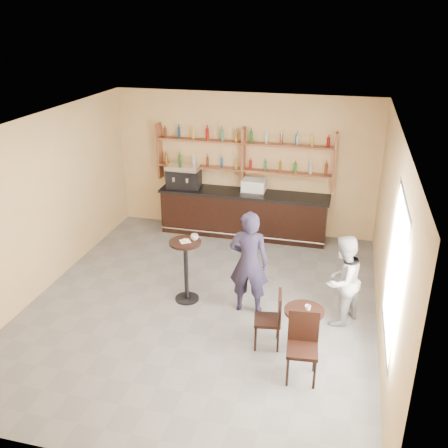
% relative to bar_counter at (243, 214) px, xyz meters
% --- Properties ---
extents(floor, '(7.00, 7.00, 0.00)m').
position_rel_bar_counter_xyz_m(floor, '(-0.07, -3.15, -0.52)').
color(floor, slate).
rests_on(floor, ground).
extents(ceiling, '(7.00, 7.00, 0.00)m').
position_rel_bar_counter_xyz_m(ceiling, '(-0.07, -3.15, 2.68)').
color(ceiling, white).
rests_on(ceiling, wall_back).
extents(wall_back, '(7.00, 0.00, 7.00)m').
position_rel_bar_counter_xyz_m(wall_back, '(-0.07, 0.35, 1.08)').
color(wall_back, '#DBB57C').
rests_on(wall_back, floor).
extents(wall_front, '(7.00, 0.00, 7.00)m').
position_rel_bar_counter_xyz_m(wall_front, '(-0.07, -6.65, 1.08)').
color(wall_front, '#DBB57C').
rests_on(wall_front, floor).
extents(wall_left, '(0.00, 7.00, 7.00)m').
position_rel_bar_counter_xyz_m(wall_left, '(-3.07, -3.15, 1.08)').
color(wall_left, '#DBB57C').
rests_on(wall_left, floor).
extents(wall_right, '(0.00, 7.00, 7.00)m').
position_rel_bar_counter_xyz_m(wall_right, '(2.93, -3.15, 1.08)').
color(wall_right, '#DBB57C').
rests_on(wall_right, floor).
extents(window_pane, '(0.00, 2.00, 2.00)m').
position_rel_bar_counter_xyz_m(window_pane, '(2.92, -4.35, 1.18)').
color(window_pane, white).
rests_on(window_pane, wall_right).
extents(window_frame, '(0.04, 1.70, 2.10)m').
position_rel_bar_counter_xyz_m(window_frame, '(2.92, -4.35, 1.18)').
color(window_frame, black).
rests_on(window_frame, wall_right).
extents(shelf_unit, '(4.00, 0.26, 1.40)m').
position_rel_bar_counter_xyz_m(shelf_unit, '(-0.07, 0.22, 1.29)').
color(shelf_unit, brown).
rests_on(shelf_unit, wall_back).
extents(liquor_bottles, '(3.68, 0.10, 1.00)m').
position_rel_bar_counter_xyz_m(liquor_bottles, '(-0.07, 0.22, 1.46)').
color(liquor_bottles, '#8C5919').
rests_on(liquor_bottles, shelf_unit).
extents(bar_counter, '(3.86, 0.75, 1.04)m').
position_rel_bar_counter_xyz_m(bar_counter, '(0.00, 0.00, 0.00)').
color(bar_counter, black).
rests_on(bar_counter, floor).
extents(espresso_machine, '(0.79, 0.54, 0.54)m').
position_rel_bar_counter_xyz_m(espresso_machine, '(-1.42, 0.00, 0.79)').
color(espresso_machine, black).
rests_on(espresso_machine, bar_counter).
extents(pastry_case, '(0.56, 0.47, 0.32)m').
position_rel_bar_counter_xyz_m(pastry_case, '(0.23, 0.00, 0.68)').
color(pastry_case, silver).
rests_on(pastry_case, bar_counter).
extents(pedestal_table, '(0.65, 0.65, 1.16)m').
position_rel_bar_counter_xyz_m(pedestal_table, '(-0.39, -3.05, 0.06)').
color(pedestal_table, black).
rests_on(pedestal_table, floor).
extents(napkin, '(0.24, 0.24, 0.00)m').
position_rel_bar_counter_xyz_m(napkin, '(-0.39, -3.05, 0.64)').
color(napkin, white).
rests_on(napkin, pedestal_table).
extents(donut, '(0.15, 0.15, 0.04)m').
position_rel_bar_counter_xyz_m(donut, '(-0.38, -3.06, 0.66)').
color(donut, '#CC7E4A').
rests_on(donut, napkin).
extents(cup_pedestal, '(0.13, 0.13, 0.10)m').
position_rel_bar_counter_xyz_m(cup_pedestal, '(-0.25, -2.95, 0.69)').
color(cup_pedestal, white).
rests_on(cup_pedestal, pedestal_table).
extents(man_main, '(0.69, 0.46, 1.85)m').
position_rel_bar_counter_xyz_m(man_main, '(0.75, -3.10, 0.40)').
color(man_main, black).
rests_on(man_main, floor).
extents(cafe_table, '(0.79, 0.79, 0.75)m').
position_rel_bar_counter_xyz_m(cafe_table, '(1.79, -4.06, -0.15)').
color(cafe_table, black).
rests_on(cafe_table, floor).
extents(cup_cafe, '(0.09, 0.09, 0.08)m').
position_rel_bar_counter_xyz_m(cup_cafe, '(1.84, -4.06, 0.27)').
color(cup_cafe, white).
rests_on(cup_cafe, cafe_table).
extents(chair_west, '(0.46, 0.46, 0.93)m').
position_rel_bar_counter_xyz_m(chair_west, '(1.24, -4.01, -0.06)').
color(chair_west, black).
rests_on(chair_west, floor).
extents(chair_south, '(0.47, 0.47, 1.00)m').
position_rel_bar_counter_xyz_m(chair_south, '(1.84, -4.66, -0.02)').
color(chair_south, black).
rests_on(chair_south, floor).
extents(patron_second, '(0.91, 0.96, 1.56)m').
position_rel_bar_counter_xyz_m(patron_second, '(2.30, -3.08, 0.26)').
color(patron_second, '#ABABB0').
rests_on(patron_second, floor).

